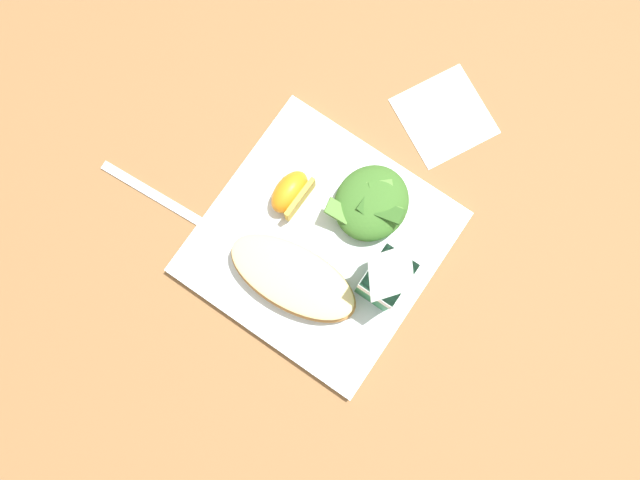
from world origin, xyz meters
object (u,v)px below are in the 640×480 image
Objects in this scene: paper_napkin at (444,116)px; metal_fork at (174,206)px; green_salad_pile at (372,203)px; orange_wedge_front at (291,193)px; milk_carton at (388,276)px; white_plate at (320,242)px; cheesy_pizza_bread at (295,279)px.

paper_napkin is 0.58× the size of metal_fork.
green_salad_pile is 1.64× the size of orange_wedge_front.
metal_fork is (0.07, -0.28, -0.07)m from milk_carton.
milk_carton is 0.25m from paper_napkin.
white_plate is 2.55× the size of paper_napkin.
milk_carton is at bearing 124.10° from cheesy_pizza_bread.
green_salad_pile is at bearing 117.01° from orange_wedge_front.
orange_wedge_front is at bearing -26.11° from paper_napkin.
cheesy_pizza_bread is 2.90× the size of orange_wedge_front.
orange_wedge_front reaches higher than metal_fork.
white_plate is 0.06m from cheesy_pizza_bread.
cheesy_pizza_bread is 0.93× the size of metal_fork.
cheesy_pizza_bread reaches higher than metal_fork.
cheesy_pizza_bread reaches higher than white_plate.
cheesy_pizza_bread is (0.06, 0.00, 0.03)m from white_plate.
orange_wedge_front reaches higher than cheesy_pizza_bread.
orange_wedge_front is 0.32× the size of metal_fork.
metal_fork is (0.30, -0.22, 0.00)m from paper_napkin.
white_plate reaches higher than paper_napkin.
cheesy_pizza_bread is 0.19m from metal_fork.
white_plate is 0.11m from milk_carton.
paper_napkin is at bearing 143.64° from metal_fork.
metal_fork is (0.14, -0.21, -0.03)m from green_salad_pile.
paper_napkin is (-0.29, 0.04, -0.03)m from cheesy_pizza_bread.
white_plate is 2.80× the size of green_salad_pile.
milk_carton reaches higher than paper_napkin.
milk_carton is (-0.06, 0.09, 0.04)m from cheesy_pizza_bread.
paper_napkin is at bearing 170.49° from white_plate.
cheesy_pizza_bread is at bearing 37.36° from orange_wedge_front.
green_salad_pile is 0.91× the size of paper_napkin.
white_plate is 1.48× the size of metal_fork.
orange_wedge_front reaches higher than white_plate.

